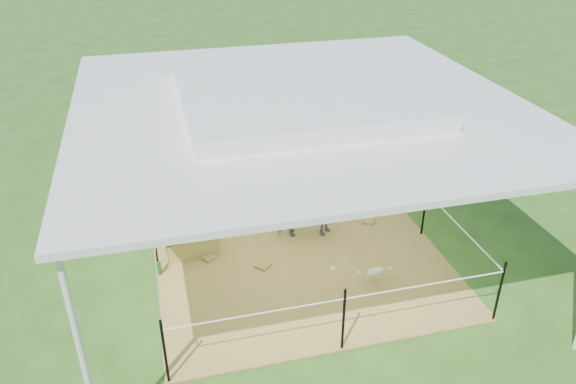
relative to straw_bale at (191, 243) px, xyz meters
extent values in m
plane|color=#2D5919|center=(1.69, -0.41, -0.22)|extent=(90.00, 90.00, 0.00)
cube|color=brown|center=(1.69, -0.41, -0.20)|extent=(4.60, 4.60, 0.03)
cylinder|color=silver|center=(-1.31, 2.59, 1.08)|extent=(0.07, 0.07, 2.60)
cylinder|color=silver|center=(4.69, 2.59, 1.08)|extent=(0.07, 0.07, 2.60)
cylinder|color=silver|center=(-1.31, -3.41, 1.08)|extent=(0.07, 0.07, 2.60)
cube|color=white|center=(1.69, -0.41, 2.42)|extent=(6.30, 6.30, 0.08)
cube|color=white|center=(1.69, -0.41, 2.57)|extent=(3.30, 3.30, 0.22)
cylinder|color=black|center=(-0.56, 1.84, 0.28)|extent=(0.04, 0.04, 1.00)
cylinder|color=black|center=(1.69, 1.84, 0.28)|extent=(0.04, 0.04, 1.00)
cylinder|color=black|center=(3.94, 1.84, 0.28)|extent=(0.04, 0.04, 1.00)
cylinder|color=black|center=(-0.56, -0.41, 0.28)|extent=(0.04, 0.04, 1.00)
cylinder|color=black|center=(3.94, -0.41, 0.28)|extent=(0.04, 0.04, 1.00)
cylinder|color=black|center=(-0.56, -2.66, 0.28)|extent=(0.04, 0.04, 1.00)
cylinder|color=black|center=(1.69, -2.66, 0.28)|extent=(0.04, 0.04, 1.00)
cylinder|color=black|center=(3.94, -2.66, 0.28)|extent=(0.04, 0.04, 1.00)
cylinder|color=white|center=(1.69, 1.84, 0.63)|extent=(4.50, 0.02, 0.02)
cylinder|color=white|center=(1.69, -2.66, 0.63)|extent=(4.50, 0.02, 0.02)
cylinder|color=white|center=(3.94, -0.41, 0.63)|extent=(0.02, 4.50, 0.02)
cylinder|color=white|center=(-0.56, -0.41, 0.63)|extent=(0.02, 4.50, 0.02)
cube|color=#AF913F|center=(0.00, 0.00, 0.00)|extent=(0.89, 0.53, 0.37)
cube|color=black|center=(0.00, 0.00, 0.21)|extent=(0.95, 0.58, 0.05)
imported|color=red|center=(0.10, 0.00, 0.69)|extent=(0.29, 0.40, 1.00)
cylinder|color=#166517|center=(-0.55, -0.45, -0.07)|extent=(0.07, 0.07, 0.23)
imported|color=#4A494E|center=(2.02, -0.01, 0.30)|extent=(1.22, 0.69, 0.98)
cylinder|color=pink|center=(2.02, -0.01, 0.86)|extent=(0.30, 0.30, 0.14)
cylinder|color=blue|center=(5.80, 5.38, 0.28)|extent=(0.85, 0.85, 1.00)
cube|color=brown|center=(3.11, 8.17, 0.18)|extent=(2.04, 1.58, 0.78)
cube|color=brown|center=(6.90, 8.59, 0.14)|extent=(1.99, 1.65, 0.72)
imported|color=#3582C7|center=(4.24, 6.89, 0.42)|extent=(0.67, 0.55, 1.28)
camera|label=1|loc=(-0.37, -7.79, 5.19)|focal=35.00mm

